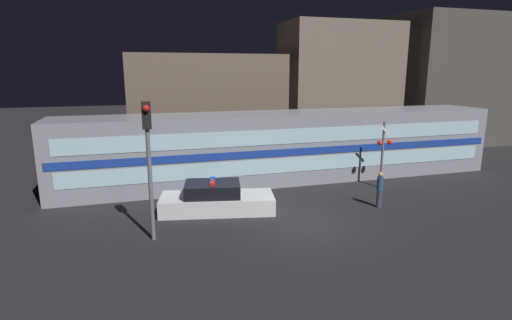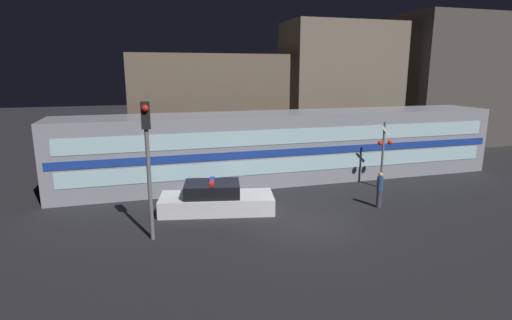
{
  "view_description": "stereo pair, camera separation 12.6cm",
  "coord_description": "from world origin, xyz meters",
  "px_view_note": "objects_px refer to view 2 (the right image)",
  "views": [
    {
      "loc": [
        -6.1,
        -13.45,
        5.87
      ],
      "look_at": [
        -0.7,
        4.51,
        1.66
      ],
      "focal_mm": 28.0,
      "sensor_mm": 36.0,
      "label": 1
    },
    {
      "loc": [
        -5.98,
        -13.49,
        5.87
      ],
      "look_at": [
        -0.7,
        4.51,
        1.66
      ],
      "focal_mm": 28.0,
      "sensor_mm": 36.0,
      "label": 2
    }
  ],
  "objects_px": {
    "crossing_signal_near": "(384,150)",
    "traffic_light_corner": "(147,149)",
    "police_car": "(216,200)",
    "pedestrian": "(380,190)",
    "train": "(287,146)"
  },
  "relations": [
    {
      "from": "crossing_signal_near",
      "to": "traffic_light_corner",
      "type": "xyz_separation_m",
      "value": [
        -11.48,
        -3.28,
        1.3
      ]
    },
    {
      "from": "crossing_signal_near",
      "to": "police_car",
      "type": "bearing_deg",
      "value": -173.32
    },
    {
      "from": "police_car",
      "to": "traffic_light_corner",
      "type": "bearing_deg",
      "value": -128.61
    },
    {
      "from": "pedestrian",
      "to": "crossing_signal_near",
      "type": "bearing_deg",
      "value": 54.58
    },
    {
      "from": "train",
      "to": "pedestrian",
      "type": "bearing_deg",
      "value": -67.9
    },
    {
      "from": "police_car",
      "to": "pedestrian",
      "type": "distance_m",
      "value": 7.12
    },
    {
      "from": "pedestrian",
      "to": "traffic_light_corner",
      "type": "relative_size",
      "value": 0.33
    },
    {
      "from": "police_car",
      "to": "crossing_signal_near",
      "type": "relative_size",
      "value": 1.49
    },
    {
      "from": "police_car",
      "to": "traffic_light_corner",
      "type": "xyz_separation_m",
      "value": [
        -2.71,
        -2.26,
        2.78
      ]
    },
    {
      "from": "police_car",
      "to": "pedestrian",
      "type": "relative_size",
      "value": 3.18
    },
    {
      "from": "train",
      "to": "crossing_signal_near",
      "type": "height_order",
      "value": "train"
    },
    {
      "from": "traffic_light_corner",
      "to": "pedestrian",
      "type": "bearing_deg",
      "value": 4.23
    },
    {
      "from": "police_car",
      "to": "pedestrian",
      "type": "height_order",
      "value": "pedestrian"
    },
    {
      "from": "train",
      "to": "pedestrian",
      "type": "distance_m",
      "value": 6.06
    },
    {
      "from": "train",
      "to": "police_car",
      "type": "height_order",
      "value": "train"
    }
  ]
}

